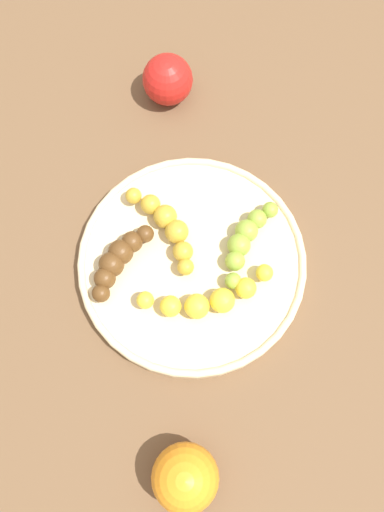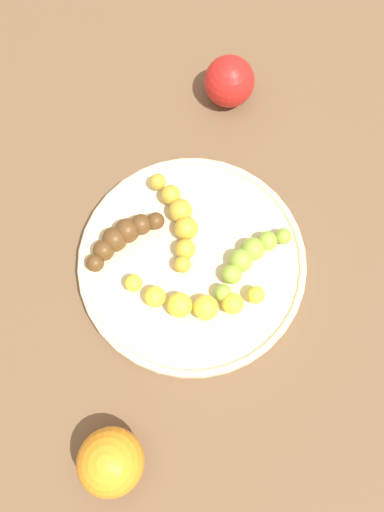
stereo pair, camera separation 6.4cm
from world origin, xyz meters
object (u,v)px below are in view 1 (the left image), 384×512
at_px(fruit_bowl, 192,262).
at_px(banana_overripe, 118,260).
at_px(orange_fruit, 185,478).
at_px(banana_green, 246,239).
at_px(banana_yellow, 208,299).
at_px(banana_spotted, 168,226).
at_px(apple_red, 168,80).

distance_m(fruit_bowl, banana_overripe, 0.10).
bearing_deg(orange_fruit, banana_green, 16.24).
relative_size(fruit_bowl, orange_fruit, 3.91).
relative_size(banana_yellow, banana_overripe, 1.12).
bearing_deg(banana_spotted, apple_red, 55.00).
bearing_deg(orange_fruit, banana_spotted, 35.90).
bearing_deg(banana_yellow, banana_overripe, -127.13).
distance_m(banana_overripe, orange_fruit, 0.27).
height_order(fruit_bowl, banana_spotted, banana_spotted).
distance_m(banana_yellow, orange_fruit, 0.21).
distance_m(fruit_bowl, apple_red, 0.27).
xyz_separation_m(banana_green, orange_fruit, (-0.28, -0.08, 0.00)).
bearing_deg(banana_yellow, orange_fruit, -21.02).
bearing_deg(banana_overripe, apple_red, -68.47).
bearing_deg(apple_red, banana_overripe, -160.98).
bearing_deg(orange_fruit, banana_yellow, 23.63).
xyz_separation_m(fruit_bowl, orange_fruit, (-0.22, -0.13, 0.03)).
relative_size(banana_green, banana_spotted, 0.92).
bearing_deg(apple_red, fruit_bowl, -141.15).
bearing_deg(fruit_bowl, banana_green, -39.63).
xyz_separation_m(apple_red, orange_fruit, (-0.43, -0.29, 0.00)).
height_order(banana_overripe, orange_fruit, orange_fruit).
relative_size(banana_yellow, orange_fruit, 1.72).
relative_size(banana_yellow, banana_spotted, 0.97).
xyz_separation_m(banana_yellow, banana_overripe, (-0.02, 0.12, 0.00)).
bearing_deg(banana_spotted, fruit_bowl, -89.16).
height_order(banana_overripe, apple_red, apple_red).
bearing_deg(banana_green, orange_fruit, 102.64).
height_order(banana_green, banana_spotted, same).
xyz_separation_m(banana_overripe, orange_fruit, (-0.17, -0.21, 0.00)).
bearing_deg(banana_overripe, banana_yellow, -169.98).
height_order(banana_yellow, banana_green, banana_yellow).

